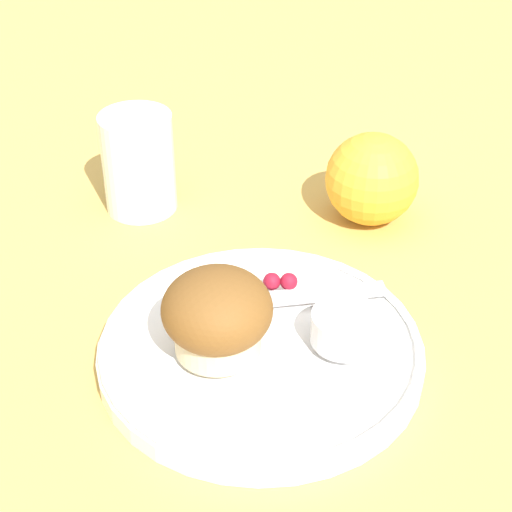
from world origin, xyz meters
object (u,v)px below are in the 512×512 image
(butter_knife, at_px, (285,298))
(juice_glass, at_px, (138,163))
(orange_fruit, at_px, (372,179))
(muffin, at_px, (217,315))

(butter_knife, xyz_separation_m, juice_glass, (-0.13, 0.16, 0.02))
(orange_fruit, relative_size, juice_glass, 0.90)
(butter_knife, bearing_deg, orange_fruit, 52.12)
(muffin, relative_size, butter_knife, 0.49)
(butter_knife, relative_size, orange_fruit, 1.89)
(orange_fruit, bearing_deg, butter_knife, -118.08)
(muffin, relative_size, orange_fruit, 0.93)
(juice_glass, bearing_deg, muffin, -69.26)
(juice_glass, bearing_deg, butter_knife, -51.38)
(butter_knife, xyz_separation_m, orange_fruit, (0.08, 0.15, 0.02))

